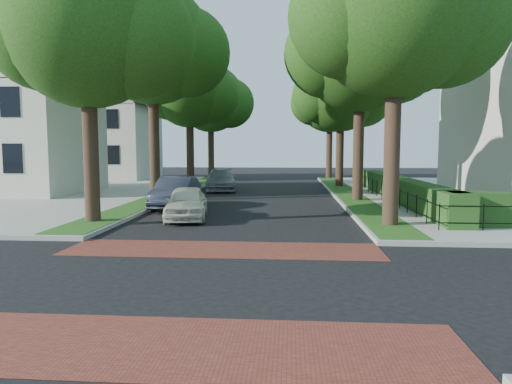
# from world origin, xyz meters

# --- Properties ---
(ground) EXTENTS (120.00, 120.00, 0.00)m
(ground) POSITION_xyz_m (0.00, 0.00, 0.00)
(ground) COLOR black
(ground) RESTS_ON ground
(crosswalk_far) EXTENTS (9.00, 2.20, 0.01)m
(crosswalk_far) POSITION_xyz_m (0.00, 3.20, 0.01)
(crosswalk_far) COLOR maroon
(crosswalk_far) RESTS_ON ground
(crosswalk_near) EXTENTS (9.00, 2.20, 0.01)m
(crosswalk_near) POSITION_xyz_m (0.00, -3.20, 0.01)
(crosswalk_near) COLOR maroon
(crosswalk_near) RESTS_ON ground
(grass_strip_ne) EXTENTS (1.60, 29.80, 0.02)m
(grass_strip_ne) POSITION_xyz_m (5.40, 19.10, 0.16)
(grass_strip_ne) COLOR #1D4614
(grass_strip_ne) RESTS_ON sidewalk_ne
(grass_strip_nw) EXTENTS (1.60, 29.80, 0.02)m
(grass_strip_nw) POSITION_xyz_m (-5.40, 19.10, 0.16)
(grass_strip_nw) COLOR #1D4614
(grass_strip_nw) RESTS_ON sidewalk_nw
(tree_right_near) EXTENTS (7.75, 6.67, 10.66)m
(tree_right_near) POSITION_xyz_m (5.60, 7.24, 7.63)
(tree_right_near) COLOR black
(tree_right_near) RESTS_ON sidewalk_ne
(tree_right_mid) EXTENTS (8.25, 7.09, 11.22)m
(tree_right_mid) POSITION_xyz_m (5.61, 15.25, 7.99)
(tree_right_mid) COLOR black
(tree_right_mid) RESTS_ON sidewalk_ne
(tree_right_far) EXTENTS (7.25, 6.23, 9.74)m
(tree_right_far) POSITION_xyz_m (5.60, 24.22, 6.91)
(tree_right_far) COLOR black
(tree_right_far) RESTS_ON sidewalk_ne
(tree_right_back) EXTENTS (7.50, 6.45, 10.20)m
(tree_right_back) POSITION_xyz_m (5.60, 33.23, 7.27)
(tree_right_back) COLOR black
(tree_right_back) RESTS_ON sidewalk_ne
(tree_left_near) EXTENTS (7.50, 6.45, 10.20)m
(tree_left_near) POSITION_xyz_m (-5.40, 7.23, 7.27)
(tree_left_near) COLOR black
(tree_left_near) RESTS_ON sidewalk_nw
(tree_left_mid) EXTENTS (8.00, 6.88, 11.48)m
(tree_left_mid) POSITION_xyz_m (-5.39, 15.24, 8.34)
(tree_left_mid) COLOR black
(tree_left_mid) RESTS_ON sidewalk_nw
(tree_left_far) EXTENTS (7.00, 6.02, 9.86)m
(tree_left_far) POSITION_xyz_m (-5.40, 24.22, 7.12)
(tree_left_far) COLOR black
(tree_left_far) RESTS_ON sidewalk_nw
(tree_left_back) EXTENTS (7.75, 6.66, 10.44)m
(tree_left_back) POSITION_xyz_m (-5.40, 33.24, 7.41)
(tree_left_back) COLOR black
(tree_left_back) RESTS_ON sidewalk_nw
(hedge_main_road) EXTENTS (1.00, 18.00, 1.20)m
(hedge_main_road) POSITION_xyz_m (7.70, 15.00, 0.75)
(hedge_main_road) COLOR #214417
(hedge_main_road) RESTS_ON sidewalk_ne
(fence_main_road) EXTENTS (0.06, 18.00, 0.90)m
(fence_main_road) POSITION_xyz_m (6.90, 15.00, 0.60)
(fence_main_road) COLOR black
(fence_main_road) RESTS_ON sidewalk_ne
(house_left_near) EXTENTS (10.00, 9.00, 10.14)m
(house_left_near) POSITION_xyz_m (-15.49, 17.99, 5.04)
(house_left_near) COLOR beige
(house_left_near) RESTS_ON sidewalk_nw
(house_left_far) EXTENTS (10.00, 9.00, 10.14)m
(house_left_far) POSITION_xyz_m (-15.49, 31.99, 5.04)
(house_left_far) COLOR beige
(house_left_far) RESTS_ON sidewalk_nw
(parked_car_front) EXTENTS (2.16, 4.17, 1.36)m
(parked_car_front) POSITION_xyz_m (-2.30, 8.70, 0.68)
(parked_car_front) COLOR silver
(parked_car_front) RESTS_ON ground
(parked_car_middle) EXTENTS (1.62, 4.58, 1.51)m
(parked_car_middle) POSITION_xyz_m (-3.60, 12.10, 0.75)
(parked_car_middle) COLOR #1F242F
(parked_car_middle) RESTS_ON ground
(parked_car_rear) EXTENTS (2.78, 5.21, 1.44)m
(parked_car_rear) POSITION_xyz_m (-2.85, 21.42, 0.72)
(parked_car_rear) COLOR gray
(parked_car_rear) RESTS_ON ground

